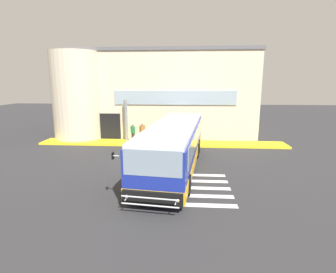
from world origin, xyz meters
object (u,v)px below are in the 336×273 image
Objects in this scene: entry_support_column at (126,120)px; passenger_by_doorway at (142,131)px; passenger_near_column at (133,132)px; bus_main_foreground at (174,146)px.

entry_support_column is 2.09× the size of passenger_by_doorway.
passenger_near_column is 1.00× the size of passenger_by_doorway.
entry_support_column is at bearing 124.04° from bus_main_foreground.
passenger_by_doorway is (1.50, -0.64, -0.82)m from entry_support_column.
entry_support_column is 2.09× the size of passenger_near_column.
passenger_by_doorway is (-2.96, 5.97, -0.26)m from bus_main_foreground.
entry_support_column reaches higher than passenger_by_doorway.
passenger_near_column is (-3.66, 5.56, -0.26)m from bus_main_foreground.
entry_support_column is at bearing 156.94° from passenger_by_doorway.
passenger_by_doorway is at bearing -23.06° from entry_support_column.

